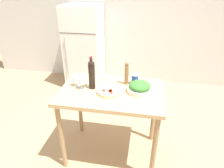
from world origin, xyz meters
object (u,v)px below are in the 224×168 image
object	(u,v)px
wine_bottle	(92,74)
pepper_mill	(127,74)
salad_bowl	(140,88)
salt_canister	(135,79)
wine_glass_far	(76,79)
wine_glass_near	(82,81)
homemade_pizza	(109,91)
refrigerator	(84,47)

from	to	relation	value
wine_bottle	pepper_mill	bearing A→B (deg)	24.39
salad_bowl	salt_canister	world-z (taller)	salt_canister
salad_bowl	salt_canister	xyz separation A→B (m)	(-0.07, 0.18, 0.01)
wine_glass_far	salad_bowl	distance (m)	0.73
wine_glass_near	salad_bowl	distance (m)	0.64
pepper_mill	salad_bowl	size ratio (longest dim) A/B	0.99
wine_bottle	pepper_mill	distance (m)	0.41
pepper_mill	homemade_pizza	world-z (taller)	pepper_mill
wine_bottle	salad_bowl	xyz separation A→B (m)	(0.54, 0.00, -0.12)
refrigerator	wine_glass_far	distance (m)	1.90
wine_glass_near	homemade_pizza	bearing A→B (deg)	-5.51
homemade_pizza	wine_bottle	bearing A→B (deg)	161.63
wine_bottle	salt_canister	bearing A→B (deg)	21.20
refrigerator	homemade_pizza	distance (m)	2.10
salad_bowl	salt_canister	distance (m)	0.19
salt_canister	homemade_pizza	bearing A→B (deg)	-136.33
refrigerator	wine_glass_far	world-z (taller)	refrigerator
wine_glass_near	homemade_pizza	world-z (taller)	wine_glass_near
wine_glass_far	salt_canister	bearing A→B (deg)	14.56
salad_bowl	homemade_pizza	distance (m)	0.34
wine_glass_near	salad_bowl	xyz separation A→B (m)	(0.64, 0.04, -0.04)
wine_glass_far	wine_bottle	bearing A→B (deg)	-3.16
wine_bottle	salad_bowl	world-z (taller)	wine_bottle
salt_canister	wine_glass_near	bearing A→B (deg)	-158.95
wine_bottle	salt_canister	size ratio (longest dim) A/B	2.96
wine_glass_near	homemade_pizza	distance (m)	0.32
refrigerator	wine_glass_near	xyz separation A→B (m)	(0.57, -1.87, 0.22)
wine_bottle	pepper_mill	xyz separation A→B (m)	(0.37, 0.17, -0.04)
wine_glass_far	salt_canister	distance (m)	0.68
pepper_mill	salad_bowl	xyz separation A→B (m)	(0.17, -0.16, -0.08)
wine_bottle	homemade_pizza	xyz separation A→B (m)	(0.21, -0.07, -0.16)
refrigerator	salt_canister	xyz separation A→B (m)	(1.15, -1.65, 0.19)
refrigerator	pepper_mill	size ratio (longest dim) A/B	5.93
refrigerator	salt_canister	distance (m)	2.02
wine_glass_far	pepper_mill	bearing A→B (deg)	15.67
refrigerator	salad_bowl	distance (m)	2.20
wine_bottle	salt_canister	distance (m)	0.52
wine_glass_near	pepper_mill	size ratio (longest dim) A/B	0.50
refrigerator	homemade_pizza	world-z (taller)	refrigerator
refrigerator	wine_glass_near	bearing A→B (deg)	-72.99
salad_bowl	homemade_pizza	size ratio (longest dim) A/B	1.05
refrigerator	homemade_pizza	xyz separation A→B (m)	(0.88, -1.90, 0.14)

